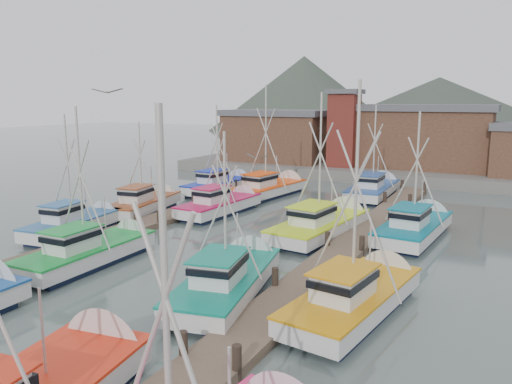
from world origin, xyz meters
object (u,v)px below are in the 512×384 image
at_px(boat_4, 94,251).
at_px(boat_8, 223,204).
at_px(lookout_tower, 344,128).
at_px(boat_12, 270,188).

distance_m(boat_4, boat_8, 13.43).
bearing_deg(boat_8, lookout_tower, 87.66).
xyz_separation_m(boat_4, boat_12, (0.01, 21.52, 0.01)).
relative_size(lookout_tower, boat_4, 0.95).
relative_size(lookout_tower, boat_12, 0.79).
xyz_separation_m(lookout_tower, boat_4, (-2.36, -35.54, -4.87)).
bearing_deg(boat_8, boat_4, -85.56).
distance_m(lookout_tower, boat_4, 35.95).
relative_size(boat_4, boat_12, 0.83).
relative_size(boat_4, boat_8, 1.03).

